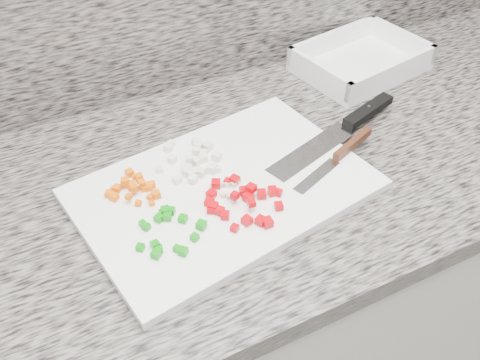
% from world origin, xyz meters
% --- Properties ---
extents(cabinet, '(3.92, 0.62, 0.86)m').
position_xyz_m(cabinet, '(0.00, 1.44, 0.43)').
color(cabinet, silver).
rests_on(cabinet, ground).
extents(countertop, '(3.96, 0.64, 0.04)m').
position_xyz_m(countertop, '(0.00, 1.44, 0.88)').
color(countertop, slate).
rests_on(countertop, cabinet).
extents(cutting_board, '(0.52, 0.38, 0.02)m').
position_xyz_m(cutting_board, '(-0.05, 1.40, 0.91)').
color(cutting_board, white).
rests_on(cutting_board, countertop).
extents(carrot_pile, '(0.08, 0.10, 0.02)m').
position_xyz_m(carrot_pile, '(-0.18, 1.45, 0.92)').
color(carrot_pile, '#E65F05').
rests_on(carrot_pile, cutting_board).
extents(onion_pile, '(0.12, 0.12, 0.02)m').
position_xyz_m(onion_pile, '(-0.07, 1.47, 0.92)').
color(onion_pile, silver).
rests_on(onion_pile, cutting_board).
extents(green_pepper_pile, '(0.11, 0.10, 0.01)m').
position_xyz_m(green_pepper_pile, '(-0.17, 1.34, 0.92)').
color(green_pepper_pile, '#0C850C').
rests_on(green_pepper_pile, cutting_board).
extents(red_pepper_pile, '(0.13, 0.13, 0.02)m').
position_xyz_m(red_pepper_pile, '(-0.04, 1.34, 0.92)').
color(red_pepper_pile, '#C2020B').
rests_on(red_pepper_pile, cutting_board).
extents(garlic_pile, '(0.04, 0.05, 0.01)m').
position_xyz_m(garlic_pile, '(-0.05, 1.38, 0.92)').
color(garlic_pile, beige).
rests_on(garlic_pile, cutting_board).
extents(chef_knife, '(0.33, 0.13, 0.02)m').
position_xyz_m(chef_knife, '(0.24, 1.44, 0.92)').
color(chef_knife, silver).
rests_on(chef_knife, cutting_board).
extents(paring_knife, '(0.21, 0.09, 0.02)m').
position_xyz_m(paring_knife, '(0.18, 1.37, 0.92)').
color(paring_knife, silver).
rests_on(paring_knife, cutting_board).
extents(tray, '(0.30, 0.24, 0.06)m').
position_xyz_m(tray, '(0.40, 1.62, 0.92)').
color(tray, white).
rests_on(tray, countertop).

